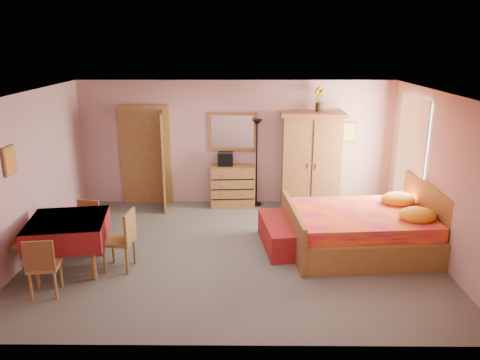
{
  "coord_description": "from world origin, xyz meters",
  "views": [
    {
      "loc": [
        0.16,
        -7.1,
        3.36
      ],
      "look_at": [
        0.1,
        0.3,
        1.15
      ],
      "focal_mm": 35.0,
      "sensor_mm": 36.0,
      "label": 1
    }
  ],
  "objects_px": {
    "bench": "(279,234)",
    "chest_of_drawers": "(232,186)",
    "bed": "(361,219)",
    "chair_east": "(119,240)",
    "chair_west": "(20,241)",
    "dining_table": "(70,244)",
    "wall_mirror": "(232,132)",
    "sunflower_vase": "(319,99)",
    "floor_lamp": "(256,163)",
    "wardrobe": "(311,161)",
    "chair_north": "(85,227)",
    "stereo": "(226,159)",
    "chair_south": "(44,265)"
  },
  "relations": [
    {
      "from": "stereo",
      "to": "chest_of_drawers",
      "type": "bearing_deg",
      "value": -17.45
    },
    {
      "from": "floor_lamp",
      "to": "chair_north",
      "type": "relative_size",
      "value": 2.21
    },
    {
      "from": "floor_lamp",
      "to": "wardrobe",
      "type": "relative_size",
      "value": 0.91
    },
    {
      "from": "floor_lamp",
      "to": "chair_south",
      "type": "height_order",
      "value": "floor_lamp"
    },
    {
      "from": "wardrobe",
      "to": "chair_west",
      "type": "relative_size",
      "value": 2.06
    },
    {
      "from": "chair_south",
      "to": "chair_west",
      "type": "bearing_deg",
      "value": 125.16
    },
    {
      "from": "sunflower_vase",
      "to": "bed",
      "type": "height_order",
      "value": "sunflower_vase"
    },
    {
      "from": "floor_lamp",
      "to": "sunflower_vase",
      "type": "distance_m",
      "value": 1.81
    },
    {
      "from": "wall_mirror",
      "to": "sunflower_vase",
      "type": "bearing_deg",
      "value": -5.9
    },
    {
      "from": "floor_lamp",
      "to": "dining_table",
      "type": "bearing_deg",
      "value": -134.49
    },
    {
      "from": "floor_lamp",
      "to": "wardrobe",
      "type": "xyz_separation_m",
      "value": [
        1.11,
        -0.15,
        0.09
      ]
    },
    {
      "from": "sunflower_vase",
      "to": "chair_west",
      "type": "xyz_separation_m",
      "value": [
        -4.84,
        -2.97,
        -1.76
      ]
    },
    {
      "from": "dining_table",
      "to": "chair_north",
      "type": "distance_m",
      "value": 0.65
    },
    {
      "from": "stereo",
      "to": "floor_lamp",
      "type": "bearing_deg",
      "value": 0.78
    },
    {
      "from": "wall_mirror",
      "to": "stereo",
      "type": "relative_size",
      "value": 3.36
    },
    {
      "from": "wall_mirror",
      "to": "wardrobe",
      "type": "xyz_separation_m",
      "value": [
        1.61,
        -0.31,
        -0.55
      ]
    },
    {
      "from": "dining_table",
      "to": "chair_east",
      "type": "height_order",
      "value": "chair_east"
    },
    {
      "from": "stereo",
      "to": "bench",
      "type": "height_order",
      "value": "stereo"
    },
    {
      "from": "bench",
      "to": "dining_table",
      "type": "relative_size",
      "value": 1.22
    },
    {
      "from": "sunflower_vase",
      "to": "dining_table",
      "type": "relative_size",
      "value": 0.44
    },
    {
      "from": "dining_table",
      "to": "chair_east",
      "type": "bearing_deg",
      "value": 1.38
    },
    {
      "from": "bed",
      "to": "bench",
      "type": "bearing_deg",
      "value": 171.48
    },
    {
      "from": "bed",
      "to": "chair_west",
      "type": "distance_m",
      "value": 5.34
    },
    {
      "from": "wall_mirror",
      "to": "bed",
      "type": "distance_m",
      "value": 3.37
    },
    {
      "from": "chest_of_drawers",
      "to": "stereo",
      "type": "distance_m",
      "value": 0.59
    },
    {
      "from": "chest_of_drawers",
      "to": "chair_south",
      "type": "relative_size",
      "value": 1.06
    },
    {
      "from": "chair_east",
      "to": "bench",
      "type": "bearing_deg",
      "value": -65.76
    },
    {
      "from": "sunflower_vase",
      "to": "chair_west",
      "type": "height_order",
      "value": "sunflower_vase"
    },
    {
      "from": "stereo",
      "to": "sunflower_vase",
      "type": "distance_m",
      "value": 2.25
    },
    {
      "from": "chair_north",
      "to": "chair_west",
      "type": "relative_size",
      "value": 0.85
    },
    {
      "from": "chest_of_drawers",
      "to": "dining_table",
      "type": "distance_m",
      "value": 3.76
    },
    {
      "from": "wall_mirror",
      "to": "chair_east",
      "type": "distance_m",
      "value": 3.67
    },
    {
      "from": "sunflower_vase",
      "to": "stereo",
      "type": "bearing_deg",
      "value": 178.57
    },
    {
      "from": "chest_of_drawers",
      "to": "chair_south",
      "type": "height_order",
      "value": "chair_south"
    },
    {
      "from": "bed",
      "to": "chair_east",
      "type": "height_order",
      "value": "bed"
    },
    {
      "from": "bench",
      "to": "chest_of_drawers",
      "type": "bearing_deg",
      "value": 111.78
    },
    {
      "from": "floor_lamp",
      "to": "wardrobe",
      "type": "distance_m",
      "value": 1.12
    },
    {
      "from": "bench",
      "to": "chair_north",
      "type": "xyz_separation_m",
      "value": [
        -3.2,
        -0.17,
        0.19
      ]
    },
    {
      "from": "stereo",
      "to": "wall_mirror",
      "type": "bearing_deg",
      "value": 48.96
    },
    {
      "from": "floor_lamp",
      "to": "chair_west",
      "type": "height_order",
      "value": "floor_lamp"
    },
    {
      "from": "wardrobe",
      "to": "bed",
      "type": "distance_m",
      "value": 2.19
    },
    {
      "from": "chest_of_drawers",
      "to": "chair_west",
      "type": "relative_size",
      "value": 0.94
    },
    {
      "from": "wall_mirror",
      "to": "dining_table",
      "type": "xyz_separation_m",
      "value": [
        -2.4,
        -3.11,
        -1.15
      ]
    },
    {
      "from": "bed",
      "to": "dining_table",
      "type": "xyz_separation_m",
      "value": [
        -4.57,
        -0.73,
        -0.14
      ]
    },
    {
      "from": "wardrobe",
      "to": "dining_table",
      "type": "height_order",
      "value": "wardrobe"
    },
    {
      "from": "chair_south",
      "to": "chair_east",
      "type": "bearing_deg",
      "value": 34.75
    },
    {
      "from": "stereo",
      "to": "chair_north",
      "type": "xyz_separation_m",
      "value": [
        -2.23,
        -2.29,
        -0.59
      ]
    },
    {
      "from": "stereo",
      "to": "chair_east",
      "type": "bearing_deg",
      "value": -117.33
    },
    {
      "from": "chair_east",
      "to": "chest_of_drawers",
      "type": "bearing_deg",
      "value": -23.57
    },
    {
      "from": "sunflower_vase",
      "to": "bed",
      "type": "distance_m",
      "value": 2.78
    }
  ]
}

